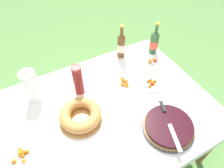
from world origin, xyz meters
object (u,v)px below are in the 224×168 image
Objects in this scene: cup_stack at (78,80)px; snack_plate_right at (123,83)px; cider_bottle_amber at (121,45)px; paper_towel_roll at (32,86)px; snack_plate_left at (21,155)px; cider_bottle_green at (154,42)px; snack_plate_near at (152,84)px; snack_plate_far at (151,63)px; bundt_cake at (81,115)px; serving_knife at (168,120)px; berry_tart at (168,127)px.

snack_plate_right is at bearing -14.51° from cup_stack.
cup_stack is 0.37m from snack_plate_right.
cider_bottle_amber is at bearing 24.15° from cup_stack.
paper_towel_roll is at bearing 162.95° from snack_plate_right.
snack_plate_left is 0.87m from snack_plate_right.
cup_stack is 0.80m from cider_bottle_green.
snack_plate_far reaches higher than snack_plate_near.
bundt_cake is 0.62m from snack_plate_near.
snack_plate_near is at bearing 5.28° from snack_plate_left.
snack_plate_left is at bearing -85.88° from serving_knife.
cider_bottle_green reaches higher than berry_tart.
paper_towel_roll is at bearing 159.25° from snack_plate_near.
bundt_cake is 1.65× the size of snack_plate_left.
bundt_cake is at bearing 10.39° from snack_plate_left.
snack_plate_left is (-1.30, -0.44, -0.10)m from cider_bottle_green.
cider_bottle_green is 0.20m from snack_plate_far.
cup_stack is 1.29× the size of snack_plate_right.
snack_plate_near is at bearing -21.33° from cup_stack.
cider_bottle_amber is (0.50, 0.22, -0.01)m from cup_stack.
snack_plate_left is (-0.51, -0.30, -0.12)m from cup_stack.
cup_stack reaches higher than snack_plate_right.
serving_knife reaches higher than snack_plate_left.
cup_stack is at bearing 124.05° from berry_tart.
cup_stack is 0.83× the size of cider_bottle_amber.
serving_knife is 0.69m from cup_stack.
bundt_cake is at bearing -163.12° from snack_plate_far.
cup_stack is 0.33m from paper_towel_roll.
cider_bottle_amber is 0.30m from snack_plate_far.
cider_bottle_amber reaches higher than snack_plate_left.
snack_plate_near is at bearing -31.83° from snack_plate_right.
cider_bottle_amber reaches higher than snack_plate_right.
bundt_cake is 1.54× the size of snack_plate_right.
berry_tart is 1.08× the size of cider_bottle_amber.
cup_stack reaches higher than berry_tart.
serving_knife is 1.12× the size of cider_bottle_amber.
cider_bottle_amber is 0.82m from paper_towel_roll.
berry_tart is at bearing -115.78° from snack_plate_far.
snack_plate_far is (0.14, 0.21, -0.00)m from snack_plate_near.
bundt_cake reaches higher than snack_plate_left.
cider_bottle_amber reaches higher than serving_knife.
cider_bottle_amber reaches higher than snack_plate_far.
cider_bottle_green is at bearing 22.27° from bundt_cake.
cider_bottle_green reaches higher than snack_plate_right.
berry_tart is 1.36× the size of paper_towel_roll.
cider_bottle_green is 0.44m from snack_plate_near.
cup_stack is 1.40× the size of snack_plate_near.
snack_plate_near is 0.74× the size of paper_towel_roll.
snack_plate_left is at bearing -169.61° from bundt_cake.
cider_bottle_green is 1.60× the size of snack_plate_left.
cider_bottle_green is 0.96× the size of cider_bottle_amber.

